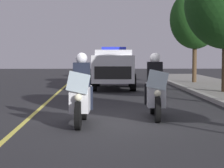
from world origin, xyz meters
name	(u,v)px	position (x,y,z in m)	size (l,w,h in m)	color
ground_plane	(112,120)	(0.00, 0.00, 0.00)	(80.00, 80.00, 0.00)	#28282B
lane_stripe_center	(26,120)	(0.00, -2.18, 0.00)	(48.00, 0.12, 0.01)	#E0D14C
police_motorcycle_lead_left	(81,95)	(0.61, -0.77, 0.70)	(2.14, 0.59, 1.72)	black
police_motorcycle_lead_right	(155,92)	(-0.36, 1.14, 0.70)	(2.14, 0.59, 1.72)	black
police_suv	(114,67)	(-10.24, 0.35, 1.07)	(4.99, 2.26, 2.05)	silver
tree_behind_suv	(195,20)	(-13.46, 5.06, 3.65)	(2.85, 2.85, 5.24)	#4C3823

